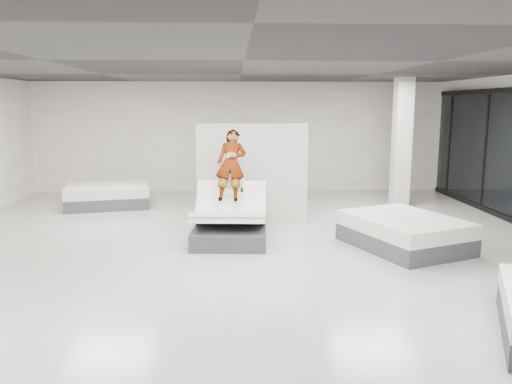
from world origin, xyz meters
TOP-DOWN VIEW (x-y plane):
  - room at (0.00, 0.00)m, footprint 14.00×14.04m
  - hero_bed at (-0.24, 1.43)m, footprint 1.46×1.87m
  - person at (-0.22, 1.76)m, footprint 0.65×1.49m
  - remote at (-0.03, 1.40)m, footprint 0.06×0.14m
  - divider_panel at (0.22, 2.83)m, footprint 2.37×0.22m
  - flat_bed_right_far at (2.87, 0.84)m, footprint 2.20×2.48m
  - flat_bed_left_far at (-3.37, 4.82)m, footprint 2.25×1.87m
  - column at (4.00, 4.50)m, footprint 0.40×0.40m

SIDE VIEW (x-z plane):
  - flat_bed_left_far at x=-3.37m, z-range 0.00..0.55m
  - flat_bed_right_far at x=2.87m, z-range 0.00..0.57m
  - hero_bed at x=-0.24m, z-range -0.23..0.94m
  - remote at x=-0.03m, z-range 0.95..1.02m
  - divider_panel at x=0.22m, z-range 0.00..2.15m
  - person at x=-0.22m, z-range 0.56..1.73m
  - room at x=0.00m, z-range 0.00..3.20m
  - column at x=4.00m, z-range 0.00..3.20m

